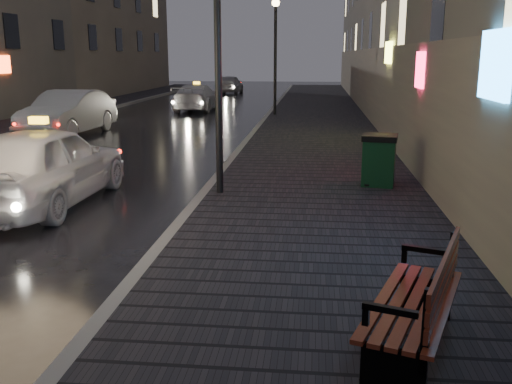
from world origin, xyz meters
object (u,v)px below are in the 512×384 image
lamp_near (218,25)px  taxi_mid (197,97)px  trash_bin (379,160)px  car_left_mid (68,113)px  taxi_near (43,165)px  car_far (230,84)px  lamp_far (275,42)px  bench (422,302)px

lamp_near → taxi_mid: (-4.43, 19.13, -2.79)m
trash_bin → car_left_mid: size_ratio=0.22×
taxi_near → car_far: taxi_near is taller
taxi_near → lamp_near: bearing=-165.1°
trash_bin → lamp_far: bearing=112.5°
trash_bin → car_left_mid: 13.25m
lamp_far → trash_bin: 15.57m
trash_bin → bench: bearing=-82.9°
lamp_near → car_far: size_ratio=1.26×
taxi_near → taxi_mid: taxi_near is taller
lamp_near → taxi_mid: size_ratio=1.09×
lamp_far → car_left_mid: 10.35m
car_far → lamp_far: bearing=107.0°
lamp_near → lamp_far: 16.00m
lamp_far → trash_bin: bearing=-77.4°
car_left_mid → taxi_mid: size_ratio=1.04×
taxi_mid → trash_bin: bearing=113.6°
taxi_near → taxi_mid: 19.99m
bench → car_left_mid: (-10.18, 15.30, 0.17)m
trash_bin → taxi_near: size_ratio=0.23×
lamp_near → car_far: 33.46m
car_left_mid → taxi_mid: (2.78, 10.06, -0.12)m
lamp_near → car_left_mid: size_ratio=1.06×
lamp_near → taxi_mid: 19.83m
trash_bin → car_far: 32.96m
lamp_near → car_left_mid: 11.89m
lamp_near → taxi_mid: lamp_near is taller
car_left_mid → lamp_far: bearing=47.1°
bench → car_far: bearing=120.4°
bench → lamp_far: bearing=116.9°
bench → lamp_near: bearing=134.8°
car_left_mid → car_far: 24.06m
taxi_near → taxi_mid: bearing=-85.9°
car_left_mid → taxi_near: bearing=-65.7°
bench → taxi_near: taxi_near is taller
lamp_near → lamp_far: bearing=90.0°
lamp_near → lamp_far: size_ratio=1.00×
taxi_near → car_left_mid: (-3.82, 9.90, 0.01)m
car_left_mid → car_far: bearing=87.3°
bench → car_left_mid: car_left_mid is taller
taxi_near → car_far: bearing=-86.6°
bench → trash_bin: 7.28m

